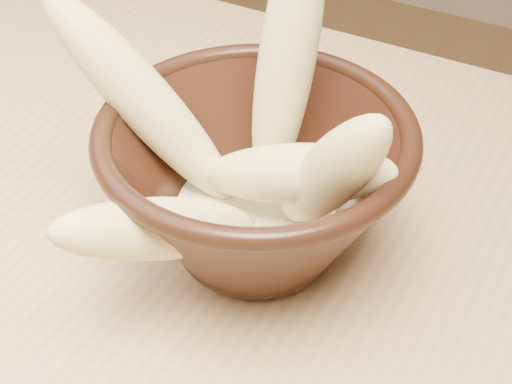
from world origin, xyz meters
TOP-DOWN VIEW (x-y plane):
  - table at (0.00, 0.00)m, footprint 1.20×0.80m
  - bowl at (0.18, 0.08)m, footprint 0.20×0.20m
  - milk_puddle at (0.18, 0.08)m, footprint 0.11×0.11m
  - banana_upright at (0.18, 0.13)m, footprint 0.04×0.09m
  - banana_left at (0.11, 0.07)m, footprint 0.15×0.06m
  - banana_right at (0.24, 0.07)m, footprint 0.11×0.08m
  - banana_across at (0.21, 0.08)m, footprint 0.14×0.04m
  - banana_front at (0.16, 0.01)m, footprint 0.10×0.14m

SIDE VIEW (x-z plane):
  - table at x=0.00m, z-range 0.30..1.05m
  - milk_puddle at x=0.18m, z-range 0.78..0.79m
  - bowl at x=0.18m, z-range 0.76..0.87m
  - banana_front at x=0.16m, z-range 0.77..0.87m
  - banana_across at x=0.21m, z-range 0.79..0.88m
  - banana_right at x=0.24m, z-range 0.78..0.92m
  - banana_left at x=0.11m, z-range 0.78..0.93m
  - banana_upright at x=0.18m, z-range 0.79..0.97m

